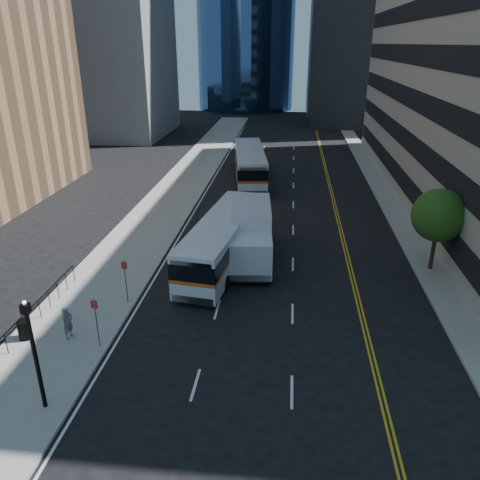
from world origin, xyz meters
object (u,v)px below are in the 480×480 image
at_px(lamp_post, 34,351).
at_px(bus_rear, 250,164).
at_px(box_truck, 251,234).
at_px(street_tree, 439,216).
at_px(bus_front, 222,239).
at_px(trash_can, 25,330).
at_px(pedestrian, 68,323).

distance_m(lamp_post, bus_rear, 33.61).
height_order(lamp_post, box_truck, lamp_post).
bearing_deg(bus_rear, street_tree, -63.66).
bearing_deg(box_truck, lamp_post, -119.78).
xyz_separation_m(bus_front, trash_can, (-8.11, -9.44, -1.04)).
xyz_separation_m(bus_front, pedestrian, (-6.07, -9.16, -0.69)).
bearing_deg(trash_can, pedestrian, 7.99).
relative_size(lamp_post, bus_rear, 0.35).
distance_m(lamp_post, bus_front, 14.58).
bearing_deg(lamp_post, street_tree, 37.87).
relative_size(bus_rear, box_truck, 1.72).
xyz_separation_m(bus_rear, pedestrian, (-6.08, -28.73, -0.81)).
xyz_separation_m(street_tree, trash_can, (-21.11, -9.78, -3.02)).
bearing_deg(bus_front, trash_can, -122.83).
relative_size(box_truck, pedestrian, 4.61).
height_order(street_tree, trash_can, street_tree).
relative_size(street_tree, bus_front, 0.43).
relative_size(bus_rear, trash_can, 13.71).
xyz_separation_m(street_tree, bus_rear, (-13.00, 19.23, -1.87)).
height_order(trash_can, pedestrian, pedestrian).
xyz_separation_m(lamp_post, trash_can, (-3.11, 4.22, -2.11)).
xyz_separation_m(street_tree, bus_front, (-13.00, -0.34, -1.99)).
height_order(street_tree, bus_rear, street_tree).
height_order(lamp_post, pedestrian, lamp_post).
distance_m(lamp_post, box_truck, 15.86).
height_order(street_tree, box_truck, street_tree).
relative_size(lamp_post, trash_can, 4.87).
distance_m(bus_rear, pedestrian, 29.37).
bearing_deg(box_truck, street_tree, -6.25).
xyz_separation_m(street_tree, box_truck, (-11.26, 0.33, -1.79)).
bearing_deg(street_tree, bus_rear, 124.06).
relative_size(street_tree, box_truck, 0.68).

